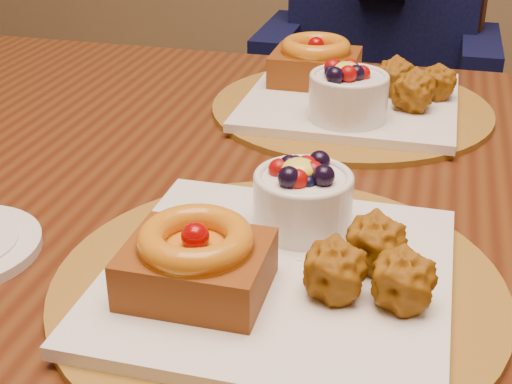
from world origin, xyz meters
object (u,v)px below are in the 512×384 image
at_px(place_setting_far, 349,91).
at_px(chair_far, 352,149).
at_px(dining_table, 320,238).
at_px(place_setting_near, 276,260).

bearing_deg(place_setting_far, chair_far, 95.19).
xyz_separation_m(place_setting_far, chair_far, (-0.05, 0.50, -0.30)).
xyz_separation_m(dining_table, place_setting_near, (-0.00, -0.21, 0.10)).
xyz_separation_m(dining_table, chair_far, (-0.05, 0.71, -0.20)).
distance_m(dining_table, place_setting_far, 0.24).
distance_m(place_setting_near, chair_far, 0.98).
bearing_deg(place_setting_near, place_setting_far, 90.11).
distance_m(dining_table, chair_far, 0.74).
bearing_deg(dining_table, chair_far, 93.93).
relative_size(place_setting_near, place_setting_far, 1.00).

